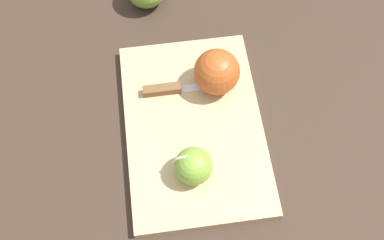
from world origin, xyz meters
The scene contains 5 objects.
ground_plane centered at (0.00, 0.00, 0.00)m, with size 4.00×4.00×0.00m, color #38281E.
cutting_board centered at (0.00, 0.00, 0.01)m, with size 0.42×0.31×0.02m.
apple_half_left centered at (-0.09, 0.01, 0.05)m, with size 0.07×0.07×0.07m.
apple_half_right centered at (0.09, -0.04, 0.06)m, with size 0.09×0.09×0.09m.
knife centered at (0.07, 0.05, 0.03)m, with size 0.04×0.16×0.02m.
Camera 1 is at (-0.36, -0.00, 0.79)m, focal length 42.00 mm.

